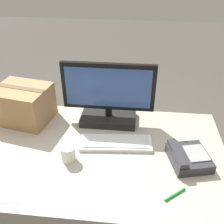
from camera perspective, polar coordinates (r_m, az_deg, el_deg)
name	(u,v)px	position (r m, az deg, el deg)	size (l,w,h in m)	color
office_desk	(74,191)	(1.82, -8.29, -16.75)	(1.80, 0.90, 0.75)	#A89E8E
monitor	(108,99)	(1.66, -0.79, 2.80)	(0.58, 0.20, 0.41)	black
keyboard	(116,143)	(1.55, 0.85, -6.73)	(0.43, 0.18, 0.03)	silver
desk_phone	(188,157)	(1.49, 16.21, -9.45)	(0.24, 0.26, 0.08)	#2D2D33
paper_cup_right	(68,153)	(1.45, -9.52, -8.83)	(0.08, 0.08, 0.09)	white
cardboard_box	(24,104)	(1.80, -18.70, 1.68)	(0.38, 0.33, 0.24)	#9E754C
pen_marker	(175,194)	(1.33, 13.53, -17.05)	(0.11, 0.09, 0.01)	#198C33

